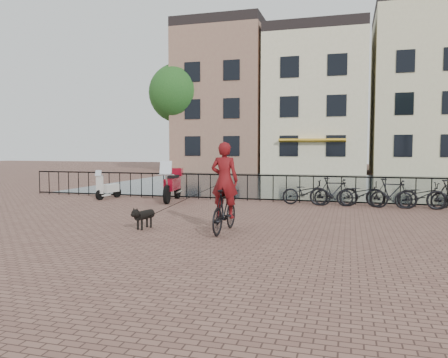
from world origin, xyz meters
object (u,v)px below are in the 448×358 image
(cyclist, at_px, (224,193))
(scooter, at_px, (109,184))
(motorcycle, at_px, (172,180))
(dog, at_px, (144,218))

(cyclist, relative_size, scooter, 1.90)
(cyclist, xyz_separation_m, motorcycle, (-3.63, 5.42, -0.17))
(dog, bearing_deg, cyclist, 13.59)
(motorcycle, height_order, scooter, motorcycle)
(cyclist, height_order, dog, cyclist)
(motorcycle, distance_m, scooter, 2.79)
(dog, height_order, motorcycle, motorcycle)
(dog, distance_m, scooter, 7.05)
(cyclist, bearing_deg, scooter, -38.94)
(cyclist, relative_size, dog, 2.95)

